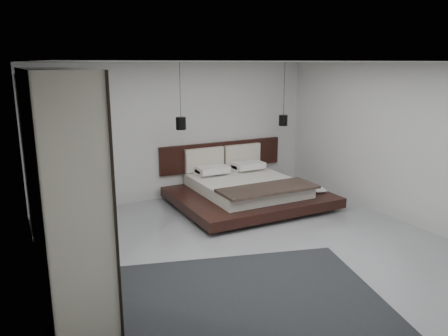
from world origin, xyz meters
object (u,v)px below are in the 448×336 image
pendant_right (283,120)px  rug (224,310)px  bed (246,189)px  wardrobe (61,184)px  lattice_screen (25,154)px  pendant_left (181,123)px

pendant_right → rug: pendant_right is taller
bed → rug: bed is taller
pendant_right → wardrobe: size_ratio=0.49×
lattice_screen → pendant_left: bearing=-1.7°
lattice_screen → pendant_right: (5.14, -0.08, 0.27)m
pendant_right → pendant_left: bearing=-180.0°
pendant_left → pendant_right: (2.38, 0.00, -0.08)m
pendant_right → bed: bearing=-158.6°
pendant_right → rug: (-3.39, -3.79, -1.56)m
pendant_left → rug: bearing=-105.0°
pendant_right → rug: 5.32m
lattice_screen → bed: (3.95, -0.55, -1.01)m
wardrobe → bed: bearing=27.6°
pendant_right → lattice_screen: bearing=179.1°
pendant_left → pendant_right: same height
lattice_screen → bed: bearing=-7.9°
wardrobe → pendant_right: bearing=26.2°
pendant_left → wardrobe: (-2.51, -2.40, -0.29)m
bed → wardrobe: (-3.70, -1.93, 1.07)m
lattice_screen → pendant_right: bearing=-0.9°
pendant_left → rug: size_ratio=0.33×
bed → rug: 4.00m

